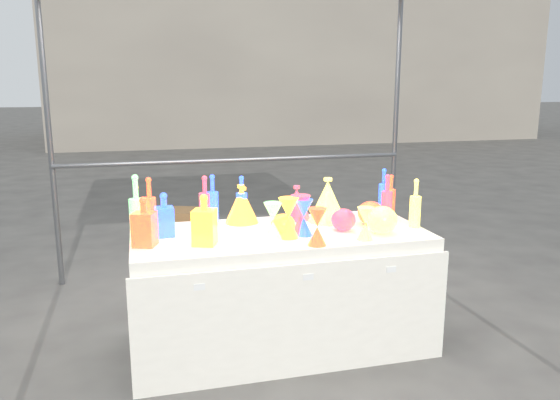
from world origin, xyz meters
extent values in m
plane|color=slate|center=(0.00, 0.00, 0.00)|extent=(80.00, 80.00, 0.00)
cylinder|color=gray|center=(-1.50, 1.50, 1.20)|extent=(0.04, 0.04, 2.40)
cylinder|color=gray|center=(1.50, 1.50, 1.20)|extent=(0.04, 0.04, 2.40)
cylinder|color=gray|center=(0.00, 1.47, 1.00)|extent=(3.00, 0.04, 0.04)
cube|color=white|center=(0.00, 0.00, 0.38)|extent=(1.80, 0.80, 0.75)
cube|color=white|center=(0.00, -0.42, 0.34)|extent=(1.84, 0.02, 0.68)
cube|color=white|center=(-0.55, -0.43, 0.60)|extent=(0.06, 0.00, 0.03)
cube|color=white|center=(0.05, -0.43, 0.60)|extent=(0.06, 0.00, 0.03)
cube|color=white|center=(0.55, -0.43, 0.60)|extent=(0.06, 0.00, 0.03)
cube|color=#ABA08E|center=(4.00, 14.00, 3.00)|extent=(14.00, 6.00, 6.00)
cube|color=#966D43|center=(-0.32, 2.52, 0.17)|extent=(0.56, 0.48, 0.34)
cube|color=#966D43|center=(-0.05, 1.85, 0.03)|extent=(0.77, 0.58, 0.06)
camera|label=1|loc=(-0.82, -3.15, 1.65)|focal=35.00mm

